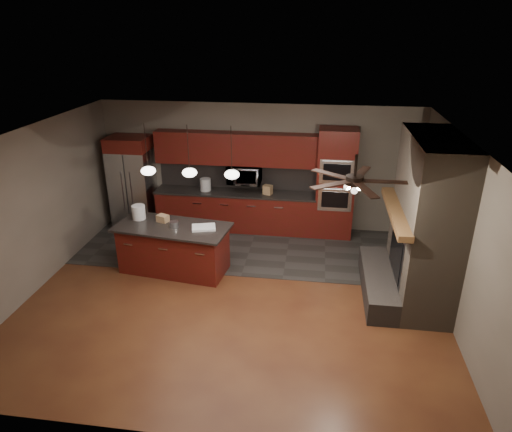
% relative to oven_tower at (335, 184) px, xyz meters
% --- Properties ---
extents(ground, '(7.00, 7.00, 0.00)m').
position_rel_oven_tower_xyz_m(ground, '(-1.70, -2.69, -1.19)').
color(ground, brown).
rests_on(ground, ground).
extents(ceiling, '(7.00, 6.00, 0.02)m').
position_rel_oven_tower_xyz_m(ceiling, '(-1.70, -2.69, 1.61)').
color(ceiling, white).
rests_on(ceiling, back_wall).
extents(back_wall, '(7.00, 0.02, 2.80)m').
position_rel_oven_tower_xyz_m(back_wall, '(-1.70, 0.31, 0.21)').
color(back_wall, '#71665A').
rests_on(back_wall, ground).
extents(right_wall, '(0.02, 6.00, 2.80)m').
position_rel_oven_tower_xyz_m(right_wall, '(1.80, -2.69, 0.21)').
color(right_wall, '#71665A').
rests_on(right_wall, ground).
extents(left_wall, '(0.02, 6.00, 2.80)m').
position_rel_oven_tower_xyz_m(left_wall, '(-5.20, -2.69, 0.21)').
color(left_wall, '#71665A').
rests_on(left_wall, ground).
extents(slate_tile_patch, '(7.00, 2.40, 0.01)m').
position_rel_oven_tower_xyz_m(slate_tile_patch, '(-1.70, -0.89, -1.19)').
color(slate_tile_patch, '#2F2D2A').
rests_on(slate_tile_patch, ground).
extents(fireplace_column, '(1.30, 2.10, 2.80)m').
position_rel_oven_tower_xyz_m(fireplace_column, '(1.34, -2.29, 0.11)').
color(fireplace_column, brown).
rests_on(fireplace_column, ground).
extents(back_cabinetry, '(3.59, 0.64, 2.20)m').
position_rel_oven_tower_xyz_m(back_cabinetry, '(-2.18, 0.05, -0.30)').
color(back_cabinetry, '#5A1011').
rests_on(back_cabinetry, ground).
extents(oven_tower, '(0.80, 0.63, 2.38)m').
position_rel_oven_tower_xyz_m(oven_tower, '(0.00, 0.00, 0.00)').
color(oven_tower, '#5A1011').
rests_on(oven_tower, ground).
extents(microwave, '(0.73, 0.41, 0.50)m').
position_rel_oven_tower_xyz_m(microwave, '(-1.98, 0.06, 0.11)').
color(microwave, silver).
rests_on(microwave, back_cabinetry).
extents(refrigerator, '(0.89, 0.75, 2.08)m').
position_rel_oven_tower_xyz_m(refrigerator, '(-4.52, -0.07, -0.15)').
color(refrigerator, silver).
rests_on(refrigerator, ground).
extents(kitchen_island, '(2.20, 1.22, 0.92)m').
position_rel_oven_tower_xyz_m(kitchen_island, '(-2.99, -2.01, -0.73)').
color(kitchen_island, '#5A1011').
rests_on(kitchen_island, ground).
extents(white_bucket, '(0.31, 0.31, 0.27)m').
position_rel_oven_tower_xyz_m(white_bucket, '(-3.71, -1.77, -0.14)').
color(white_bucket, white).
rests_on(white_bucket, kitchen_island).
extents(paint_can, '(0.17, 0.17, 0.11)m').
position_rel_oven_tower_xyz_m(paint_can, '(-2.93, -2.05, -0.22)').
color(paint_can, silver).
rests_on(paint_can, kitchen_island).
extents(paint_tray, '(0.48, 0.40, 0.04)m').
position_rel_oven_tower_xyz_m(paint_tray, '(-2.39, -2.03, -0.25)').
color(paint_tray, white).
rests_on(paint_tray, kitchen_island).
extents(cardboard_box, '(0.25, 0.22, 0.13)m').
position_rel_oven_tower_xyz_m(cardboard_box, '(-3.22, -1.84, -0.21)').
color(cardboard_box, '#A57D55').
rests_on(cardboard_box, kitchen_island).
extents(counter_bucket, '(0.28, 0.28, 0.27)m').
position_rel_oven_tower_xyz_m(counter_bucket, '(-2.85, 0.01, -0.15)').
color(counter_bucket, silver).
rests_on(counter_bucket, back_cabinetry).
extents(counter_box, '(0.22, 0.20, 0.20)m').
position_rel_oven_tower_xyz_m(counter_box, '(-1.44, -0.04, -0.19)').
color(counter_box, '#9E7B52').
rests_on(counter_box, back_cabinetry).
extents(pendant_left, '(0.26, 0.26, 0.92)m').
position_rel_oven_tower_xyz_m(pendant_left, '(-3.35, -1.99, 0.77)').
color(pendant_left, black).
rests_on(pendant_left, ceiling).
extents(pendant_center, '(0.26, 0.26, 0.92)m').
position_rel_oven_tower_xyz_m(pendant_center, '(-2.60, -1.99, 0.77)').
color(pendant_center, black).
rests_on(pendant_center, ceiling).
extents(pendant_right, '(0.26, 0.26, 0.92)m').
position_rel_oven_tower_xyz_m(pendant_right, '(-1.85, -1.99, 0.77)').
color(pendant_right, black).
rests_on(pendant_right, ceiling).
extents(ceiling_fan, '(1.27, 1.33, 0.41)m').
position_rel_oven_tower_xyz_m(ceiling_fan, '(0.10, -3.49, 1.27)').
color(ceiling_fan, black).
rests_on(ceiling_fan, ceiling).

